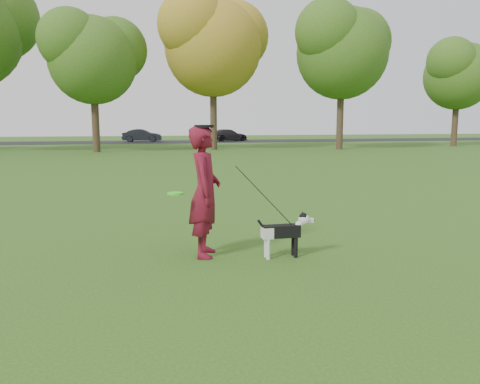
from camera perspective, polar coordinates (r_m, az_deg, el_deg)
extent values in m
plane|color=#285116|center=(7.21, -0.32, -7.57)|extent=(120.00, 120.00, 0.00)
cube|color=black|center=(46.84, -10.79, 6.02)|extent=(120.00, 7.00, 0.02)
imported|color=#570C1C|center=(6.96, -4.32, 0.03)|extent=(0.61, 0.80, 1.95)
cube|color=black|center=(6.98, 5.03, -4.78)|extent=(0.56, 0.17, 0.18)
cube|color=silver|center=(6.92, 3.34, -4.96)|extent=(0.16, 0.18, 0.17)
cylinder|color=silver|center=(6.92, 3.46, -6.97)|extent=(0.06, 0.06, 0.31)
cylinder|color=silver|center=(7.04, 3.19, -6.71)|extent=(0.06, 0.06, 0.31)
cylinder|color=black|center=(7.05, 6.82, -6.73)|extent=(0.06, 0.06, 0.31)
cylinder|color=black|center=(7.16, 6.50, -6.48)|extent=(0.06, 0.06, 0.31)
cylinder|color=silver|center=(7.05, 7.01, -4.30)|extent=(0.19, 0.11, 0.20)
sphere|color=silver|center=(7.06, 7.81, -3.36)|extent=(0.17, 0.17, 0.17)
sphere|color=black|center=(7.05, 7.73, -3.08)|extent=(0.13, 0.13, 0.13)
cube|color=silver|center=(7.09, 8.50, -3.44)|extent=(0.11, 0.07, 0.06)
sphere|color=black|center=(7.11, 8.97, -3.41)|extent=(0.04, 0.04, 0.04)
cone|color=black|center=(6.99, 7.87, -2.74)|extent=(0.06, 0.06, 0.07)
cone|color=black|center=(7.08, 7.61, -2.60)|extent=(0.06, 0.06, 0.07)
cylinder|color=black|center=(6.89, 2.89, -4.38)|extent=(0.19, 0.04, 0.26)
cylinder|color=black|center=(7.03, 6.57, -4.25)|extent=(0.12, 0.12, 0.02)
imported|color=black|center=(46.80, -11.85, 6.76)|extent=(3.89, 1.80, 1.24)
imported|color=black|center=(47.68, -1.45, 6.94)|extent=(4.42, 2.91, 1.19)
cylinder|color=#37EF1E|center=(6.74, -7.91, -0.18)|extent=(0.23, 0.23, 0.02)
cylinder|color=black|center=(6.88, -4.41, 8.00)|extent=(0.29, 0.29, 0.04)
cylinder|color=#38281C|center=(32.37, -17.21, 8.40)|extent=(0.48, 0.48, 4.20)
sphere|color=#426B1E|center=(32.67, -17.56, 16.02)|extent=(5.60, 5.60, 5.60)
cylinder|color=#38281C|center=(33.72, -3.25, 9.47)|extent=(0.48, 0.48, 5.04)
sphere|color=#A58426|center=(34.20, -3.32, 18.23)|extent=(6.72, 6.72, 6.72)
cylinder|color=#38281C|center=(34.91, 12.10, 9.09)|extent=(0.48, 0.48, 4.83)
sphere|color=#426B1E|center=(35.32, 12.37, 17.21)|extent=(6.44, 6.44, 6.44)
cylinder|color=#38281C|center=(42.30, 24.73, 7.82)|extent=(0.48, 0.48, 3.99)
sphere|color=#426B1E|center=(42.49, 25.09, 13.37)|extent=(5.32, 5.32, 5.32)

